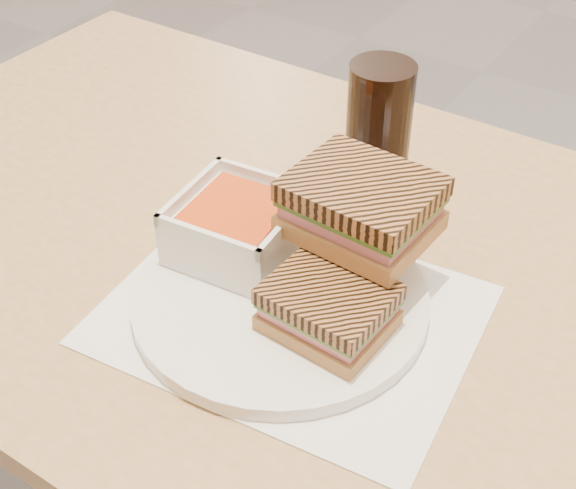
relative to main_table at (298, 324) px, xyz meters
The scene contains 7 objects.
main_table is the anchor object (origin of this frame).
tray_liner 0.15m from the main_table, 61.85° to the right, with size 0.37×0.30×0.00m.
plate 0.15m from the main_table, 68.78° to the right, with size 0.29×0.29×0.02m.
soup_bowl 0.17m from the main_table, 125.35° to the right, with size 0.13×0.13×0.06m.
panini_lower 0.21m from the main_table, 45.91° to the right, with size 0.11×0.09×0.05m.
panini_upper 0.22m from the main_table, 10.51° to the right, with size 0.14×0.12×0.06m.
cola_glass 0.24m from the main_table, 85.11° to the left, with size 0.07×0.07×0.16m.
Camera 1 is at (0.33, -2.48, 1.29)m, focal length 49.55 mm.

